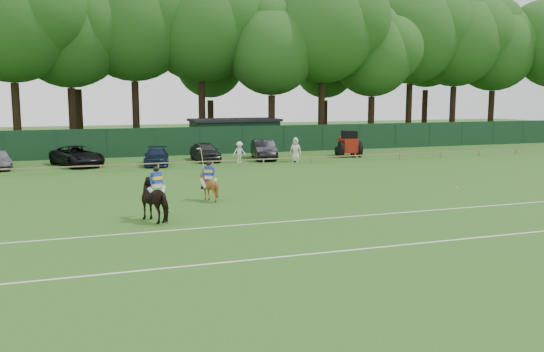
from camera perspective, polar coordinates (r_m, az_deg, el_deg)
name	(u,v)px	position (r m, az deg, el deg)	size (l,w,h in m)	color
ground	(283,217)	(25.73, 1.14, -4.04)	(160.00, 160.00, 0.00)	#1E4C14
horse_dark	(157,200)	(25.24, -11.32, -2.31)	(0.99, 2.17, 1.84)	black
horse_chestnut	(209,187)	(29.61, -6.30, -1.07)	(1.15, 1.29, 1.42)	brown
suv_black	(77,156)	(45.98, -18.74, 1.89)	(2.51, 5.44, 1.51)	black
sedan_navy	(156,157)	(44.95, -11.37, 1.90)	(1.82, 4.48, 1.30)	#101C33
hatch_grey	(205,151)	(47.12, -6.64, 2.43)	(1.82, 4.53, 1.54)	#28292B
estate_black	(264,150)	(48.02, -0.82, 2.63)	(1.69, 4.85, 1.60)	black
spectator_left	(239,152)	(45.83, -3.24, 2.39)	(1.07, 0.62, 1.66)	white
spectator_mid	(295,149)	(46.40, 2.32, 2.65)	(1.15, 0.48, 1.96)	white
spectator_right	(295,150)	(46.14, 2.34, 2.58)	(0.92, 0.60, 1.89)	silver
rider_dark	(157,181)	(25.10, -11.36, -0.53)	(0.89, 0.60, 1.41)	silver
rider_chestnut	(208,174)	(29.50, -6.33, 0.22)	(0.91, 0.76, 2.05)	silver
polo_ball	(457,187)	(35.04, 17.86, -1.08)	(0.09, 0.09, 0.09)	silver
pitch_lines	(314,234)	(22.57, 4.22, -5.79)	(60.00, 5.10, 0.01)	silver
pitch_rail	(199,162)	(42.79, -7.22, 1.40)	(62.10, 0.10, 0.50)	#997F5B
perimeter_fence	(178,141)	(51.51, -9.31, 3.40)	(92.08, 0.08, 2.50)	#14351E
utility_shed	(234,134)	(55.71, -3.75, 4.14)	(8.40, 4.40, 3.04)	#14331E
tree_row	(184,147)	(59.81, -8.71, 2.86)	(96.00, 12.00, 21.00)	#26561C
tractor	(348,144)	(50.50, 7.58, 3.14)	(2.26, 2.98, 2.27)	#9B1A0E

